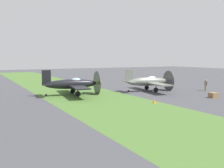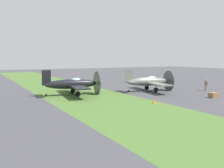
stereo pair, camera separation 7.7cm
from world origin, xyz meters
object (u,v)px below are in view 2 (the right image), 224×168
airplane_wingman (72,84)px  fuel_drum (77,86)px  ground_crew_chief (206,85)px  runway_marker_cone (154,101)px  supply_crate (213,95)px  airplane_lead (149,82)px

airplane_wingman → fuel_drum: bearing=161.7°
ground_crew_chief → runway_marker_cone: 14.14m
fuel_drum → supply_crate: 20.66m
ground_crew_chief → airplane_wingman: bearing=80.1°
airplane_lead → ground_crew_chief: airplane_lead is taller
supply_crate → runway_marker_cone: size_ratio=2.05×
airplane_wingman → ground_crew_chief: size_ratio=5.82×
ground_crew_chief → supply_crate: bearing=144.5°
airplane_lead → supply_crate: size_ratio=10.81×
supply_crate → runway_marker_cone: 8.88m
runway_marker_cone → ground_crew_chief: bearing=108.4°
supply_crate → runway_marker_cone: (-0.59, -8.86, -0.10)m
fuel_drum → airplane_wingman: bearing=-25.9°
airplane_lead → runway_marker_cone: 10.10m
airplane_lead → ground_crew_chief: (3.81, 7.74, -0.53)m
airplane_wingman → ground_crew_chief: 19.94m
airplane_wingman → runway_marker_cone: (10.03, 5.75, -1.27)m
ground_crew_chief → fuel_drum: size_ratio=1.92×
ground_crew_chief → fuel_drum: (-12.17, -15.93, -0.46)m
ground_crew_chief → supply_crate: 6.82m
fuel_drum → airplane_lead: bearing=44.4°
runway_marker_cone → fuel_drum: bearing=-171.3°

